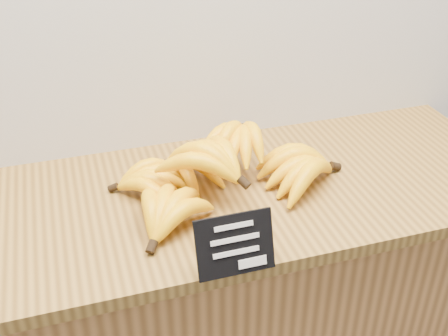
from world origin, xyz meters
TOP-DOWN VIEW (x-y plane):
  - counter_top at (0.09, 2.75)m, footprint 1.45×0.54m
  - chalkboard_sign at (0.04, 2.49)m, footprint 0.15×0.04m
  - banana_pile at (0.08, 2.74)m, footprint 0.56×0.33m

SIDE VIEW (x-z plane):
  - counter_top at x=0.09m, z-range 0.90..0.93m
  - banana_pile at x=0.08m, z-range 0.92..1.05m
  - chalkboard_sign at x=0.04m, z-range 0.93..1.04m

